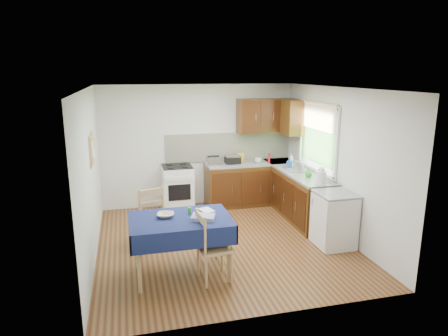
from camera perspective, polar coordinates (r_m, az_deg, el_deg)
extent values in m
plane|color=#472213|center=(6.70, -0.16, -10.55)|extent=(4.20, 4.20, 0.00)
cube|color=white|center=(6.12, -0.18, 11.34)|extent=(4.00, 4.20, 0.02)
cube|color=silver|center=(8.30, -3.66, 3.22)|extent=(4.00, 0.02, 2.50)
cube|color=silver|center=(4.37, 6.50, -6.43)|extent=(4.00, 0.02, 2.50)
cube|color=silver|center=(6.14, -18.60, -1.17)|extent=(0.02, 4.20, 2.50)
cube|color=silver|center=(7.03, 15.85, 0.84)|extent=(0.02, 4.20, 2.50)
cube|color=black|center=(8.46, 3.82, -2.30)|extent=(1.90, 0.60, 0.86)
cube|color=black|center=(7.66, 11.11, -4.22)|extent=(0.60, 1.70, 0.86)
cube|color=slate|center=(8.35, 3.86, 0.68)|extent=(1.90, 0.60, 0.04)
cube|color=slate|center=(7.54, 11.26, -0.96)|extent=(0.60, 1.70, 0.04)
cube|color=slate|center=(8.56, 8.01, 0.91)|extent=(0.60, 0.60, 0.04)
cube|color=white|center=(8.44, 0.72, 3.07)|extent=(2.70, 0.02, 0.60)
cube|color=black|center=(8.42, 6.00, 7.44)|extent=(1.20, 0.35, 0.70)
cube|color=black|center=(8.18, 9.84, 7.14)|extent=(0.35, 0.50, 0.70)
cube|color=white|center=(8.13, -6.66, -2.88)|extent=(0.60, 0.60, 0.90)
cube|color=black|center=(8.01, -6.75, 0.25)|extent=(0.58, 0.58, 0.02)
cube|color=black|center=(7.84, -6.36, -3.49)|extent=(0.44, 0.01, 0.32)
cube|color=#2D5E26|center=(7.58, 13.27, 3.81)|extent=(0.01, 1.40, 0.85)
cube|color=white|center=(7.50, 13.44, 8.71)|extent=(0.04, 1.48, 0.06)
cube|color=white|center=(7.69, 12.95, -0.23)|extent=(0.04, 1.48, 0.06)
cube|color=beige|center=(7.51, 13.24, 7.04)|extent=(0.02, 1.36, 0.44)
cube|color=white|center=(6.66, 15.48, -7.26)|extent=(0.55, 0.58, 0.85)
cube|color=slate|center=(6.52, 15.72, -3.59)|extent=(0.58, 0.60, 0.03)
cube|color=tan|center=(6.36, -18.42, 2.56)|extent=(0.02, 0.62, 0.47)
cube|color=olive|center=(6.36, -18.28, 2.57)|extent=(0.01, 0.56, 0.41)
cube|color=white|center=(6.28, -18.25, 2.62)|extent=(0.00, 0.18, 0.24)
cube|color=white|center=(6.49, -18.06, 1.91)|extent=(0.00, 0.15, 0.20)
cube|color=#0E1A39|center=(5.44, -6.27, -7.27)|extent=(1.32, 0.88, 0.03)
cube|color=#0E1A39|center=(5.07, -5.52, -10.26)|extent=(1.36, 0.02, 0.26)
cube|color=#0E1A39|center=(5.90, -6.85, -6.80)|extent=(1.36, 0.02, 0.26)
cube|color=#0E1A39|center=(5.44, -13.32, -8.86)|extent=(0.02, 0.92, 0.26)
cube|color=#0E1A39|center=(5.60, 0.63, -7.82)|extent=(0.02, 0.92, 0.26)
cylinder|color=tan|center=(5.24, -12.05, -13.30)|extent=(0.05, 0.05, 0.79)
cylinder|color=tan|center=(5.38, 0.66, -12.22)|extent=(0.05, 0.05, 0.79)
cylinder|color=tan|center=(5.89, -12.34, -10.18)|extent=(0.05, 0.05, 0.79)
cylinder|color=tan|center=(6.02, -1.10, -9.32)|extent=(0.05, 0.05, 0.79)
cube|color=tan|center=(6.47, -10.86, -7.01)|extent=(0.58, 0.58, 0.04)
cube|color=tan|center=(6.17, -10.35, -4.26)|extent=(0.40, 0.16, 0.33)
cylinder|color=tan|center=(6.78, -9.89, -8.21)|extent=(0.04, 0.04, 0.49)
cylinder|color=tan|center=(6.66, -12.86, -8.76)|extent=(0.04, 0.04, 0.49)
cylinder|color=tan|center=(6.46, -8.61, -9.27)|extent=(0.04, 0.04, 0.49)
cylinder|color=tan|center=(6.34, -11.72, -9.88)|extent=(0.04, 0.04, 0.49)
cube|color=tan|center=(5.41, -1.38, -11.31)|extent=(0.48, 0.48, 0.04)
cube|color=tan|center=(5.21, -3.34, -8.00)|extent=(0.08, 0.39, 0.31)
cylinder|color=tan|center=(5.42, 1.07, -13.98)|extent=(0.04, 0.04, 0.46)
cylinder|color=tan|center=(5.71, -0.28, -12.46)|extent=(0.04, 0.04, 0.46)
cylinder|color=tan|center=(5.31, -2.55, -14.59)|extent=(0.04, 0.04, 0.46)
cylinder|color=tan|center=(5.61, -3.71, -13.00)|extent=(0.04, 0.04, 0.46)
cube|color=#ADADB2|center=(8.01, -1.55, 0.99)|extent=(0.28, 0.17, 0.19)
cube|color=black|center=(7.98, -1.56, 1.74)|extent=(0.23, 0.02, 0.02)
cube|color=black|center=(8.22, 1.24, 1.14)|extent=(0.30, 0.26, 0.14)
cube|color=#ADADB2|center=(8.20, 1.24, 1.75)|extent=(0.30, 0.26, 0.03)
cylinder|color=red|center=(8.33, 6.46, 1.46)|extent=(0.05, 0.05, 0.21)
cube|color=yellow|center=(8.42, 2.36, 1.57)|extent=(0.14, 0.09, 0.18)
cube|color=gray|center=(7.75, 10.63, -0.31)|extent=(0.40, 0.30, 0.02)
cylinder|color=white|center=(7.73, 10.66, 0.30)|extent=(0.05, 0.19, 0.19)
cylinder|color=white|center=(6.90, 13.68, -1.34)|extent=(0.18, 0.18, 0.22)
sphere|color=white|center=(6.86, 13.74, -0.28)|extent=(0.11, 0.11, 0.11)
imported|color=silver|center=(8.30, 4.88, 1.10)|extent=(0.15, 0.15, 0.11)
imported|color=white|center=(8.01, 9.54, 1.11)|extent=(0.12, 0.12, 0.27)
imported|color=blue|center=(7.96, 9.35, 0.77)|extent=(0.13, 0.13, 0.20)
imported|color=#2C9027|center=(7.30, 11.99, -0.68)|extent=(0.14, 0.14, 0.16)
imported|color=beige|center=(5.48, -8.33, -6.68)|extent=(0.27, 0.27, 0.06)
imported|color=white|center=(5.64, -3.24, -6.20)|extent=(0.22, 0.26, 0.02)
cylinder|color=#248727|center=(5.55, -4.94, -6.10)|extent=(0.05, 0.05, 0.10)
cube|color=navy|center=(5.36, -3.00, -7.04)|extent=(0.37, 0.33, 0.05)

